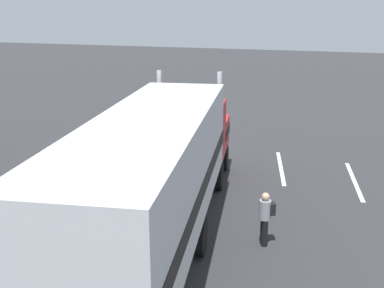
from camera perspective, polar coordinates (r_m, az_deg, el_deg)
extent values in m
plane|color=#2D2D30|center=(19.59, -0.28, -3.65)|extent=(120.00, 120.00, 0.00)
cube|color=silver|center=(20.67, 10.77, -2.84)|extent=(4.34, 1.06, 0.01)
cube|color=silver|center=(19.90, 19.16, -4.26)|extent=(4.38, 0.79, 0.01)
cube|color=#B21919|center=(19.50, 0.69, 1.50)|extent=(2.19, 2.77, 1.20)
cube|color=#B21919|center=(17.85, -0.06, 1.75)|extent=(1.80, 2.70, 2.20)
cube|color=silver|center=(20.40, 1.08, 2.16)|extent=(0.43, 2.08, 1.08)
cube|color=black|center=(19.49, 0.69, 1.67)|extent=(2.20, 2.81, 0.36)
cylinder|color=silver|center=(17.39, -3.93, 3.35)|extent=(0.18, 0.18, 3.40)
cylinder|color=silver|center=(17.03, 3.31, 3.09)|extent=(0.18, 0.18, 3.40)
cube|color=silver|center=(11.73, -5.00, -3.38)|extent=(10.79, 4.32, 2.80)
cube|color=black|center=(11.88, -4.95, -5.29)|extent=(10.79, 4.36, 0.44)
cylinder|color=silver|center=(18.83, -3.76, -1.46)|extent=(1.39, 0.85, 0.64)
cylinder|color=black|center=(20.29, -2.27, -1.31)|extent=(1.13, 0.48, 1.10)
cylinder|color=black|center=(19.99, 3.93, -1.61)|extent=(1.13, 0.48, 1.10)
cylinder|color=black|center=(18.16, -3.69, -3.48)|extent=(1.13, 0.48, 1.10)
cylinder|color=black|center=(17.83, 3.24, -3.86)|extent=(1.13, 0.48, 1.10)
cylinder|color=black|center=(13.77, -8.27, -10.36)|extent=(1.13, 0.48, 1.10)
cylinder|color=black|center=(13.32, 0.98, -11.14)|extent=(1.13, 0.48, 1.10)
cylinder|color=black|center=(13.94, 8.84, -10.67)|extent=(0.18, 0.18, 0.82)
cylinder|color=black|center=(14.07, 8.67, -10.40)|extent=(0.18, 0.18, 0.82)
cylinder|color=gray|center=(13.71, 8.88, -7.92)|extent=(0.34, 0.34, 0.58)
sphere|color=tan|center=(13.55, 8.96, -6.36)|extent=(0.23, 0.23, 0.23)
cube|color=black|center=(13.75, 9.70, -7.75)|extent=(0.30, 0.26, 0.36)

